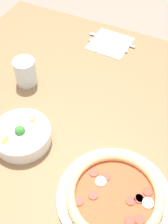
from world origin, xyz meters
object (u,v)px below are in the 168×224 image
at_px(knife, 114,41).
at_px(pizza, 115,196).
at_px(bowl, 22,134).
at_px(fork, 108,46).
at_px(glass, 25,72).

bearing_deg(knife, pizza, 114.45).
bearing_deg(knife, bowl, 85.70).
xyz_separation_m(fork, knife, (0.04, -0.01, -0.00)).
bearing_deg(knife, fork, 83.13).
relative_size(pizza, fork, 1.78).
xyz_separation_m(pizza, fork, (0.59, 0.26, -0.01)).
distance_m(bowl, knife, 0.58).
height_order(pizza, knife, pizza).
bearing_deg(glass, knife, -28.84).
relative_size(fork, glass, 1.81).
distance_m(pizza, knife, 0.69).
xyz_separation_m(fork, glass, (-0.31, 0.19, 0.04)).
xyz_separation_m(pizza, knife, (0.64, 0.26, -0.01)).
relative_size(fork, knife, 0.86).
bearing_deg(pizza, fork, 23.92).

